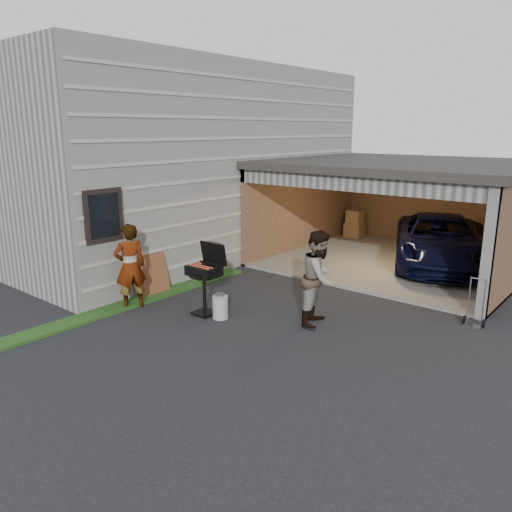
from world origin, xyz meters
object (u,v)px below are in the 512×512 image
Objects in this scene: man at (319,278)px; plywood_panel at (152,275)px; minivan at (440,243)px; bbq_grill at (205,273)px; woman at (130,266)px; hand_truck at (474,317)px; propane_tank at (220,307)px.

man reaches higher than plywood_panel.
bbq_grill is at bearing -133.32° from minivan.
woman reaches higher than hand_truck.
man reaches higher than bbq_grill.
minivan is 10.45× the size of propane_tank.
man is 1.92× the size of hand_truck.
propane_tank is at bearing -148.86° from hand_truck.
plywood_panel is (-3.87, -0.98, -0.45)m from man.
plywood_panel is at bearing 89.35° from man.
plywood_panel is at bearing -138.91° from woman.
minivan is at bearing 73.37° from propane_tank.
hand_truck is at bearing 34.84° from propane_tank.
propane_tank is at bearing -1.79° from plywood_panel.
minivan is 7.82m from plywood_panel.
woman reaches higher than plywood_panel.
man reaches higher than hand_truck.
plywood_panel reaches higher than propane_tank.
propane_tank is 0.49× the size of plywood_panel.
woman is 0.98× the size of man.
bbq_grill is 3.12× the size of propane_tank.
hand_truck is at bearing 32.34° from bbq_grill.
woman is 3.87× the size of propane_tank.
man is 3.11m from hand_truck.
hand_truck is (4.09, 2.84, -0.05)m from propane_tank.
minivan is 6.97m from propane_tank.
man is at bearing 26.93° from bbq_grill.
bbq_grill is at bearing 136.92° from woman.
woman is 7.02m from hand_truck.
plywood_panel is (-2.21, 0.07, 0.24)m from propane_tank.
minivan reaches higher than hand_truck.
bbq_grill is 1.52× the size of hand_truck.
hand_truck is (2.10, -3.82, -0.50)m from minivan.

